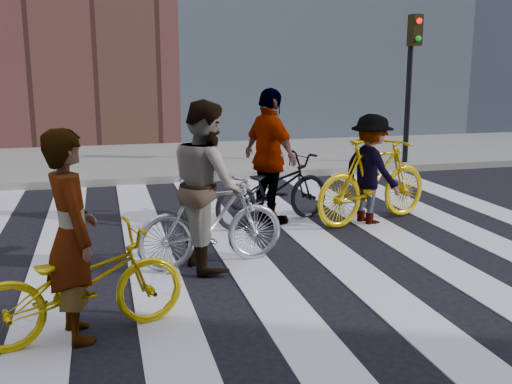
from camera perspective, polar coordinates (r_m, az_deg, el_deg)
name	(u,v)px	position (r m, az deg, el deg)	size (l,w,h in m)	color
ground	(291,258)	(7.29, 3.37, -6.30)	(100.00, 100.00, 0.00)	black
sidewalk_far	(195,159)	(14.41, -5.79, 3.16)	(100.00, 5.00, 0.15)	gray
zebra_crosswalk	(291,258)	(7.29, 3.37, -6.25)	(8.25, 10.00, 0.01)	silver
traffic_signal	(412,65)	(13.58, 14.60, 11.64)	(0.22, 0.42, 3.33)	black
bike_yellow_left	(81,284)	(5.34, -16.34, -8.41)	(0.63, 1.80, 0.95)	yellow
bike_silver_mid	(212,222)	(6.89, -4.25, -2.84)	(0.50, 1.75, 1.05)	#B9BAC4
bike_yellow_right	(373,181)	(8.91, 11.13, 1.06)	(0.59, 2.09, 1.26)	#DFB40C
bike_dark_rear	(273,189)	(8.71, 1.64, 0.26)	(0.68, 1.95, 1.03)	black
rider_left	(71,236)	(5.21, -17.17, -4.03)	(0.66, 0.43, 1.80)	slate
rider_mid	(207,185)	(6.78, -4.72, 0.68)	(0.93, 0.73, 1.92)	slate
rider_right	(371,169)	(8.86, 10.88, 2.14)	(1.03, 0.59, 1.60)	slate
rider_rear	(270,157)	(8.61, 1.34, 3.33)	(1.16, 0.48, 1.97)	slate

